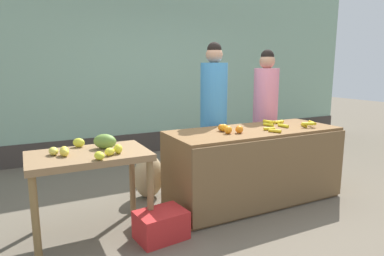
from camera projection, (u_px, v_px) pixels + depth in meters
ground_plane at (230, 204)px, 3.85m from camera, size 24.00×24.00×0.00m
market_wall_back at (146, 67)px, 5.99m from camera, size 9.30×0.23×3.14m
fruit_stall_counter at (254, 165)px, 3.90m from camera, size 2.00×0.80×0.84m
side_table_wooden at (89, 164)px, 3.04m from camera, size 1.05×0.66×0.78m
banana_bunch_pile at (284, 124)px, 4.00m from camera, size 0.72×0.58×0.07m
orange_pile at (228, 129)px, 3.65m from camera, size 0.21×0.28×0.08m
mango_papaya_pile at (94, 146)px, 3.06m from camera, size 0.63×0.67×0.14m
vendor_woman_blue_shirt at (214, 115)px, 4.30m from camera, size 0.34×0.34×1.84m
vendor_woman_pink_shirt at (265, 114)px, 4.71m from camera, size 0.34×0.34×1.77m
produce_crate at (161, 225)px, 3.06m from camera, size 0.47×0.37×0.26m
produce_sack at (149, 176)px, 4.00m from camera, size 0.38×0.33×0.52m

